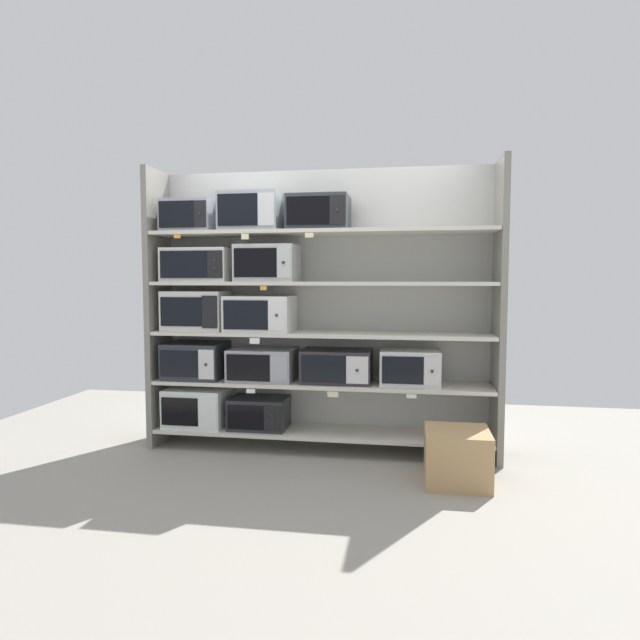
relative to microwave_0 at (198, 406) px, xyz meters
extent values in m
cube|color=gray|center=(1.09, -1.00, -0.34)|extent=(6.81, 6.00, 0.02)
cube|color=#B2B2AD|center=(1.09, 0.25, 0.86)|extent=(3.01, 0.04, 2.38)
cube|color=gray|center=(-0.35, 0.00, 0.86)|extent=(0.05, 0.45, 2.38)
cube|color=gray|center=(2.52, 0.00, 0.86)|extent=(0.05, 0.45, 2.38)
cube|color=beige|center=(1.09, 0.00, -0.18)|extent=(2.81, 0.45, 0.03)
cube|color=silver|center=(0.00, 0.00, 0.00)|extent=(0.52, 0.41, 0.33)
cube|color=black|center=(-0.08, -0.21, 0.00)|extent=(0.32, 0.01, 0.24)
cube|color=silver|center=(0.17, -0.20, 0.00)|extent=(0.16, 0.01, 0.27)
cube|color=#26292D|center=(0.56, 0.00, -0.03)|extent=(0.49, 0.34, 0.26)
cube|color=black|center=(0.49, -0.17, -0.03)|extent=(0.31, 0.01, 0.20)
cube|color=black|center=(0.72, -0.17, -0.03)|extent=(0.14, 0.01, 0.21)
cylinder|color=#262628|center=(0.72, -0.18, -0.06)|extent=(0.02, 0.01, 0.02)
cylinder|color=#262628|center=(0.72, -0.18, 0.00)|extent=(0.02, 0.01, 0.02)
cube|color=beige|center=(1.09, 0.00, 0.24)|extent=(2.81, 0.45, 0.03)
cube|color=#282C33|center=(-0.01, 0.00, 0.41)|extent=(0.50, 0.42, 0.31)
cube|color=black|center=(-0.07, -0.21, 0.41)|extent=(0.34, 0.01, 0.22)
cube|color=silver|center=(0.17, -0.21, 0.41)|extent=(0.13, 0.01, 0.25)
cylinder|color=#262628|center=(0.17, -0.22, 0.41)|extent=(0.02, 0.01, 0.02)
cube|color=#9999A1|center=(0.59, 0.00, 0.39)|extent=(0.55, 0.40, 0.27)
cube|color=black|center=(0.52, -0.20, 0.39)|extent=(0.37, 0.01, 0.22)
cube|color=#9999A1|center=(0.78, -0.20, 0.39)|extent=(0.15, 0.01, 0.22)
cube|color=#2E282D|center=(1.23, 0.00, 0.39)|extent=(0.57, 0.36, 0.27)
cube|color=black|center=(1.15, -0.18, 0.39)|extent=(0.36, 0.01, 0.22)
cube|color=silver|center=(1.42, -0.18, 0.39)|extent=(0.18, 0.01, 0.22)
cylinder|color=#262628|center=(1.42, -0.19, 0.39)|extent=(0.02, 0.01, 0.02)
cube|color=silver|center=(1.83, 0.00, 0.40)|extent=(0.48, 0.32, 0.28)
cube|color=black|center=(1.78, -0.16, 0.40)|extent=(0.33, 0.01, 0.22)
cube|color=silver|center=(2.00, -0.16, 0.40)|extent=(0.13, 0.01, 0.23)
cylinder|color=#262628|center=(2.00, -0.17, 0.40)|extent=(0.02, 0.01, 0.02)
cube|color=white|center=(0.55, -0.23, 0.20)|extent=(0.07, 0.00, 0.03)
cube|color=beige|center=(1.23, -0.23, 0.20)|extent=(0.09, 0.00, 0.04)
cube|color=white|center=(1.85, -0.23, 0.20)|extent=(0.08, 0.00, 0.03)
cube|color=beige|center=(1.09, 0.00, 0.66)|extent=(2.81, 0.45, 0.03)
cube|color=silver|center=(0.00, 0.00, 0.84)|extent=(0.53, 0.36, 0.34)
cube|color=black|center=(-0.06, -0.18, 0.84)|extent=(0.36, 0.01, 0.24)
cube|color=black|center=(0.19, -0.18, 0.84)|extent=(0.13, 0.01, 0.27)
cube|color=silver|center=(0.58, 0.00, 0.82)|extent=(0.55, 0.42, 0.30)
cube|color=black|center=(0.51, -0.21, 0.82)|extent=(0.37, 0.01, 0.24)
cube|color=silver|center=(0.77, -0.21, 0.82)|extent=(0.14, 0.01, 0.24)
cylinder|color=#262628|center=(0.77, -0.22, 0.82)|extent=(0.02, 0.01, 0.02)
cube|color=white|center=(0.59, -0.23, 0.61)|extent=(0.08, 0.00, 0.05)
cube|color=beige|center=(1.09, 0.00, 1.08)|extent=(2.81, 0.45, 0.03)
cube|color=silver|center=(0.03, 0.00, 1.23)|extent=(0.58, 0.35, 0.28)
cube|color=black|center=(-0.03, -0.18, 1.23)|extent=(0.41, 0.01, 0.23)
cube|color=black|center=(0.24, -0.17, 1.23)|extent=(0.13, 0.01, 0.23)
cylinder|color=#262628|center=(0.24, -0.18, 1.20)|extent=(0.02, 0.01, 0.02)
cylinder|color=#262628|center=(0.24, -0.18, 1.27)|extent=(0.02, 0.01, 0.02)
cube|color=#BDBEBD|center=(0.64, 0.00, 1.25)|extent=(0.50, 0.39, 0.31)
cube|color=black|center=(0.59, -0.20, 1.25)|extent=(0.36, 0.01, 0.23)
cube|color=#BDBEBD|center=(0.83, -0.20, 1.25)|extent=(0.11, 0.01, 0.24)
cylinder|color=#262628|center=(0.83, -0.20, 1.25)|extent=(0.02, 0.01, 0.02)
cube|color=orange|center=(0.66, -0.23, 1.04)|extent=(0.05, 0.00, 0.03)
cube|color=beige|center=(1.09, 0.00, 1.50)|extent=(2.81, 0.45, 0.03)
cube|color=#9F9EAE|center=(-0.04, 0.00, 1.65)|extent=(0.43, 0.33, 0.27)
cube|color=black|center=(-0.09, -0.17, 1.65)|extent=(0.31, 0.01, 0.22)
cube|color=black|center=(0.12, -0.17, 1.65)|extent=(0.10, 0.01, 0.22)
cylinder|color=#262628|center=(0.12, -0.18, 1.65)|extent=(0.02, 0.01, 0.02)
cube|color=#96A0A6|center=(0.50, 0.00, 1.67)|extent=(0.50, 0.34, 0.32)
cube|color=black|center=(0.44, -0.17, 1.67)|extent=(0.34, 0.01, 0.26)
cube|color=silver|center=(0.68, -0.17, 1.67)|extent=(0.14, 0.01, 0.26)
cube|color=#2B3234|center=(1.08, 0.00, 1.65)|extent=(0.50, 0.37, 0.28)
cube|color=black|center=(1.02, -0.19, 1.65)|extent=(0.35, 0.01, 0.22)
cube|color=black|center=(1.25, -0.19, 1.65)|extent=(0.12, 0.01, 0.23)
cylinder|color=#262628|center=(1.25, -0.20, 1.65)|extent=(0.02, 0.01, 0.02)
cube|color=orange|center=(-0.06, -0.23, 1.46)|extent=(0.06, 0.00, 0.03)
cube|color=beige|center=(0.52, -0.23, 1.45)|extent=(0.06, 0.00, 0.05)
cube|color=beige|center=(1.04, -0.23, 1.46)|extent=(0.07, 0.00, 0.04)
cube|color=tan|center=(2.17, -0.58, -0.14)|extent=(0.45, 0.45, 0.38)
camera|label=1|loc=(1.82, -4.45, 1.11)|focal=30.52mm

